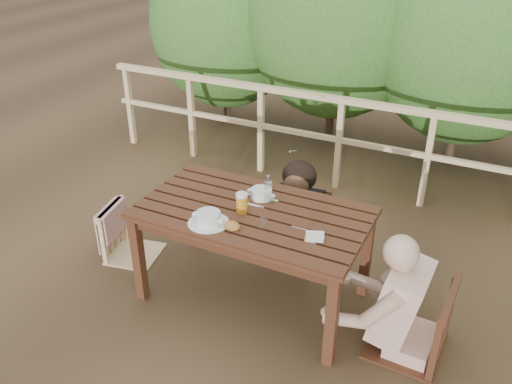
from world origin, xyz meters
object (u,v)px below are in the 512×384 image
at_px(diner_right, 425,264).
at_px(soup_near, 208,219).
at_px(chair_far, 302,200).
at_px(bread_roll, 232,226).
at_px(woman, 304,176).
at_px(butter_tub, 315,237).
at_px(chair_right, 415,288).
at_px(soup_far, 261,194).
at_px(beer_glass, 242,204).
at_px(bottle, 268,190).
at_px(table, 253,255).
at_px(tumbler, 262,224).
at_px(chair_left, 130,212).

relative_size(diner_right, soup_near, 4.94).
bearing_deg(chair_far, bread_roll, -98.99).
relative_size(woman, soup_near, 4.54).
relative_size(woman, butter_tub, 10.82).
xyz_separation_m(chair_right, bread_roll, (-1.21, -0.25, 0.28)).
distance_m(chair_far, soup_far, 0.78).
relative_size(chair_right, beer_glass, 6.38).
xyz_separation_m(bottle, butter_tub, (0.48, -0.29, -0.09)).
height_order(woman, bread_roll, woman).
relative_size(table, soup_far, 6.18).
bearing_deg(table, soup_far, 97.42).
bearing_deg(butter_tub, bottle, 128.76).
xyz_separation_m(chair_far, tumbler, (0.11, -1.04, 0.37)).
bearing_deg(diner_right, soup_far, 82.80).
distance_m(soup_far, bottle, 0.12).
distance_m(chair_far, bread_roll, 1.21).
xyz_separation_m(soup_near, butter_tub, (0.73, 0.14, -0.02)).
xyz_separation_m(chair_far, soup_near, (-0.25, -1.16, 0.38)).
distance_m(diner_right, bread_roll, 1.27).
xyz_separation_m(chair_far, beer_glass, (-0.11, -0.93, 0.41)).
xyz_separation_m(soup_far, bread_roll, (0.01, -0.47, -0.01)).
bearing_deg(beer_glass, butter_tub, -9.27).
bearing_deg(bread_roll, chair_left, 165.10).
height_order(diner_right, soup_far, diner_right).
bearing_deg(beer_glass, bread_roll, -79.49).
height_order(diner_right, butter_tub, diner_right).
xyz_separation_m(chair_left, bottle, (1.22, 0.12, 0.45)).
height_order(chair_far, bread_roll, chair_far).
bearing_deg(bottle, tumbler, -71.70).
xyz_separation_m(chair_right, soup_near, (-1.39, -0.26, 0.29)).
bearing_deg(soup_near, chair_far, 77.90).
bearing_deg(soup_far, chair_left, -172.01).
bearing_deg(table, woman, 86.80).
xyz_separation_m(woman, butter_tub, (0.48, -1.04, 0.13)).
height_order(chair_far, butter_tub, chair_far).
height_order(beer_glass, butter_tub, beer_glass).
relative_size(soup_near, bread_roll, 2.50).
bearing_deg(chair_right, chair_far, -125.57).
bearing_deg(woman, tumbler, 90.17).
distance_m(chair_far, chair_right, 1.46).
distance_m(chair_left, chair_right, 2.36).
height_order(chair_left, chair_far, chair_left).
xyz_separation_m(chair_left, tumbler, (1.32, -0.20, 0.37)).
relative_size(table, tumbler, 22.14).
xyz_separation_m(beer_glass, bottle, (0.11, 0.20, 0.04)).
bearing_deg(butter_tub, table, 144.55).
bearing_deg(beer_glass, chair_far, 83.22).
height_order(diner_right, beer_glass, diner_right).
distance_m(beer_glass, bottle, 0.23).
height_order(table, soup_near, soup_near).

